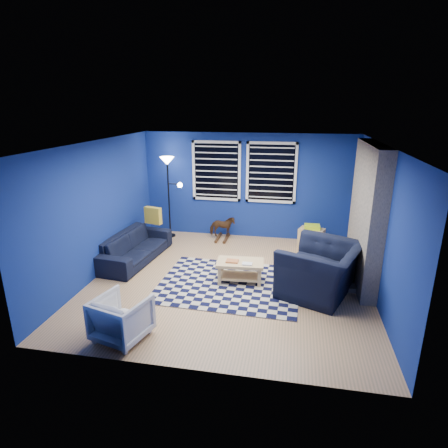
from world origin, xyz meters
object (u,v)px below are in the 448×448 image
Objects in this scene: tv at (359,189)px; armchair_big at (320,270)px; coffee_table at (240,267)px; rocking_horse at (222,227)px; sofa at (135,247)px; floor_lamp at (168,172)px; cabinet at (311,237)px; armchair_bent at (122,318)px.

tv is 0.74× the size of armchair_big.
coffee_table is at bearing -74.80° from armchair_big.
coffee_table is at bearing -173.09° from rocking_horse.
rocking_horse is (1.55, 1.56, 0.03)m from sofa.
tv is 0.51× the size of floor_lamp.
tv reaches higher than sofa.
cabinet is (-0.91, -0.00, -1.16)m from tv.
floor_lamp reaches higher than armchair_big.
coffee_table is at bearing -46.72° from floor_lamp.
sofa is 1.02× the size of floor_lamp.
coffee_table is (1.36, 2.01, -0.02)m from armchair_bent.
tv is 1.14× the size of coffee_table.
coffee_table is (-2.25, -2.02, -1.11)m from tv.
cabinet reaches higher than coffee_table.
rocking_horse is at bearing 177.20° from tv.
tv is 1.45× the size of armchair_bent.
sofa reaches higher than cabinet.
tv is 1.60× the size of cabinet.
armchair_big is 3.33m from armchair_bent.
armchair_big is at bearing -34.07° from floor_lamp.
floor_lamp reaches higher than coffee_table.
floor_lamp is at bearing -3.67° from sofa.
rocking_horse is 2.29m from coffee_table.
tv is 1.48m from cabinet.
tv is at bearing 19.32° from cabinet.
cabinet is at bearing 56.35° from coffee_table.
armchair_bent is 4.22m from rocking_horse.
rocking_horse is 0.31× the size of floor_lamp.
cabinet is (-0.06, 2.18, -0.20)m from armchair_big.
tv is 5.52m from armchair_bent.
floor_lamp is (0.27, 1.55, 1.31)m from sofa.
sofa is 2.78m from armchair_bent.
cabinet is at bearing -106.19° from rocking_horse.
sofa is 3.34× the size of rocking_horse.
armchair_big is 2.16× the size of cabinet.
sofa is 3.78m from armchair_big.
coffee_table is (2.30, -0.60, 0.00)m from sofa.
tv reaches higher than armchair_bent.
armchair_big is 1.95× the size of armchair_bent.
armchair_bent is 0.79× the size of coffee_table.
armchair_bent is (-3.61, -4.03, -1.09)m from tv.
sofa is 2.28× the size of coffee_table.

